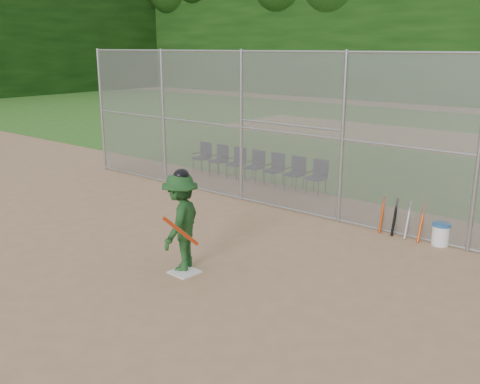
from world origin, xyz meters
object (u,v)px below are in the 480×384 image
Objects in this scene: home_plate at (185,272)px; water_cooler at (441,234)px; chair_0 at (201,157)px; batter_at_plate at (181,222)px.

water_cooler is at bearing 54.56° from home_plate.
water_cooler is 8.85m from chair_0.
chair_0 is at bearing 131.06° from home_plate.
chair_0 is (-5.32, 6.20, -0.46)m from batter_at_plate.
chair_0 is (-5.48, 6.29, 0.47)m from home_plate.
water_cooler reaches higher than home_plate.
chair_0 is (-8.65, 1.84, 0.24)m from water_cooler.
batter_at_plate is at bearing 149.44° from home_plate.
water_cooler is 0.50× the size of chair_0.
home_plate is at bearing -48.94° from chair_0.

